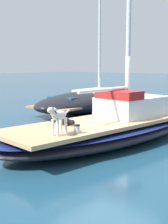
{
  "coord_description": "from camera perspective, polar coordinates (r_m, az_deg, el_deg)",
  "views": [
    {
      "loc": [
        5.61,
        -7.27,
        2.28
      ],
      "look_at": [
        0.0,
        -1.0,
        1.01
      ],
      "focal_mm": 51.55,
      "sensor_mm": 36.0,
      "label": 1
    }
  ],
  "objects": [
    {
      "name": "deck_winch",
      "position": [
        7.54,
        -1.25,
        -3.06
      ],
      "size": [
        0.16,
        0.16,
        0.21
      ],
      "color": "#B7B7BC",
      "rests_on": "sailboat_main"
    },
    {
      "name": "mast_main",
      "position": [
        9.85,
        7.45,
        17.34
      ],
      "size": [
        0.14,
        2.27,
        6.98
      ],
      "color": "silver",
      "rests_on": "sailboat_main"
    },
    {
      "name": "coiled_rope",
      "position": [
        9.03,
        -2.81,
        -1.61
      ],
      "size": [
        0.32,
        0.32,
        0.04
      ],
      "primitive_type": "torus",
      "color": "beige",
      "rests_on": "sailboat_main"
    },
    {
      "name": "dog_black",
      "position": [
        8.64,
        -3.75,
        -1.52
      ],
      "size": [
        0.95,
        0.27,
        0.22
      ],
      "color": "black",
      "rests_on": "sailboat_main"
    },
    {
      "name": "cabin_house",
      "position": [
        10.11,
        8.44,
        1.25
      ],
      "size": [
        1.58,
        2.33,
        0.84
      ],
      "color": "silver",
      "rests_on": "sailboat_main"
    },
    {
      "name": "dog_white",
      "position": [
        7.33,
        -4.61,
        -0.84
      ],
      "size": [
        0.36,
        0.92,
        0.7
      ],
      "color": "silver",
      "rests_on": "sailboat_main"
    },
    {
      "name": "ground_plane",
      "position": [
        9.46,
        4.06,
        -5.39
      ],
      "size": [
        120.0,
        120.0,
        0.0
      ],
      "primitive_type": "plane",
      "color": "navy"
    },
    {
      "name": "sailboat_main",
      "position": [
        9.38,
        4.08,
        -3.4
      ],
      "size": [
        3.11,
        7.42,
        0.66
      ],
      "color": "black",
      "rests_on": "ground"
    },
    {
      "name": "moored_boat_port_side",
      "position": [
        15.67,
        1.18,
        2.15
      ],
      "size": [
        3.41,
        7.56,
        6.39
      ],
      "color": "black",
      "rests_on": "ground"
    }
  ]
}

